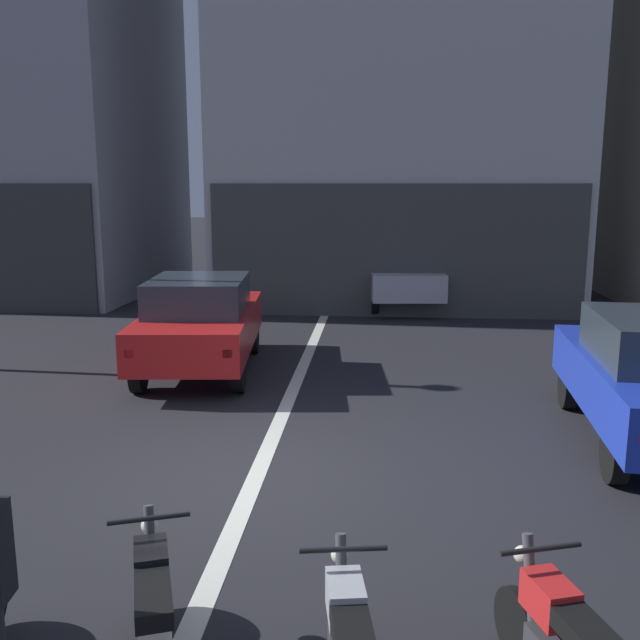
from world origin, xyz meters
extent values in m
plane|color=#232328|center=(0.00, 0.00, 0.00)|extent=(120.00, 120.00, 0.00)
cube|color=silver|center=(0.00, 6.00, 0.00)|extent=(0.20, 18.00, 0.01)
cube|color=#454543|center=(1.71, 9.71, 1.60)|extent=(8.93, 0.10, 3.20)
cylinder|color=black|center=(-2.60, 5.63, 0.32)|extent=(0.24, 0.65, 0.64)
cylinder|color=black|center=(-1.06, 5.77, 0.32)|extent=(0.24, 0.65, 0.64)
cylinder|color=black|center=(-2.36, 3.04, 0.32)|extent=(0.24, 0.65, 0.64)
cylinder|color=black|center=(-0.82, 3.18, 0.32)|extent=(0.24, 0.65, 0.64)
cube|color=red|center=(-1.71, 4.40, 0.75)|extent=(2.13, 4.24, 0.66)
cube|color=#2D3842|center=(-1.70, 4.25, 1.36)|extent=(1.72, 2.10, 0.56)
cube|color=red|center=(-2.23, 2.33, 0.80)|extent=(0.14, 0.07, 0.12)
cube|color=red|center=(-0.83, 2.46, 0.80)|extent=(0.14, 0.07, 0.12)
cylinder|color=black|center=(4.06, 2.83, 0.32)|extent=(0.22, 0.65, 0.64)
cylinder|color=black|center=(3.89, 0.24, 0.32)|extent=(0.22, 0.65, 0.64)
cylinder|color=black|center=(2.77, 9.99, 0.32)|extent=(0.23, 0.65, 0.64)
cylinder|color=black|center=(1.23, 9.86, 0.32)|extent=(0.23, 0.65, 0.64)
cylinder|color=black|center=(2.55, 12.58, 0.32)|extent=(0.23, 0.65, 0.64)
cylinder|color=black|center=(1.01, 12.45, 0.32)|extent=(0.23, 0.65, 0.64)
cube|color=#B7BABF|center=(1.89, 11.22, 0.75)|extent=(2.10, 4.23, 0.66)
cube|color=#2D3842|center=(1.88, 11.37, 1.36)|extent=(1.71, 2.09, 0.56)
cube|color=red|center=(2.42, 13.29, 0.80)|extent=(0.14, 0.07, 0.12)
cube|color=red|center=(1.02, 13.17, 0.80)|extent=(0.14, 0.07, 0.12)
cylinder|color=black|center=(-0.29, -2.62, 0.26)|extent=(0.24, 0.51, 0.52)
cube|color=#38383D|center=(-0.08, -3.21, 0.37)|extent=(0.44, 0.76, 0.22)
cube|color=black|center=(-0.02, -3.36, 0.72)|extent=(0.41, 0.64, 0.12)
cube|color=black|center=(-0.16, -2.97, 0.70)|extent=(0.33, 0.41, 0.24)
cylinder|color=#4C4C51|center=(-0.24, -2.76, 0.63)|extent=(0.15, 0.25, 0.70)
cylinder|color=black|center=(-0.21, -2.84, 0.95)|extent=(0.53, 0.22, 0.04)
sphere|color=silver|center=(-0.28, -2.64, 0.80)|extent=(0.12, 0.12, 0.12)
cylinder|color=black|center=(1.09, -2.90, 0.26)|extent=(0.15, 0.52, 0.52)
cube|color=black|center=(1.21, -3.68, 0.72)|extent=(0.31, 0.63, 0.12)
cube|color=#B2B5BA|center=(1.15, -3.27, 0.70)|extent=(0.27, 0.39, 0.24)
cylinder|color=#4C4C51|center=(1.12, -3.05, 0.63)|extent=(0.11, 0.25, 0.70)
cylinder|color=black|center=(1.13, -3.13, 0.95)|extent=(0.55, 0.12, 0.04)
sphere|color=silver|center=(1.10, -2.93, 0.80)|extent=(0.12, 0.12, 0.12)
cylinder|color=black|center=(2.28, -2.80, 0.26)|extent=(0.22, 0.52, 0.52)
cube|color=black|center=(2.52, -3.55, 0.72)|extent=(0.39, 0.64, 0.12)
cube|color=red|center=(2.39, -3.15, 0.70)|extent=(0.32, 0.41, 0.24)
cylinder|color=#4C4C51|center=(2.33, -2.95, 0.63)|extent=(0.14, 0.25, 0.70)
cylinder|color=black|center=(2.35, -3.02, 0.95)|extent=(0.53, 0.20, 0.04)
sphere|color=silver|center=(2.29, -2.82, 0.80)|extent=(0.12, 0.12, 0.12)
camera|label=1|loc=(1.32, -7.11, 3.19)|focal=39.18mm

